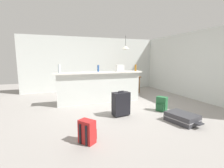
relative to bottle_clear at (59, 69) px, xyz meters
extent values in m
cube|color=gray|center=(1.71, -0.53, -1.22)|extent=(13.00, 13.00, 0.05)
cube|color=silver|center=(1.71, 2.52, 0.05)|extent=(6.60, 0.10, 2.50)
cube|color=silver|center=(4.76, -0.23, 0.05)|extent=(0.10, 6.00, 2.50)
cube|color=silver|center=(1.29, 0.05, -0.69)|extent=(2.80, 0.20, 1.02)
cube|color=white|center=(1.29, 0.05, -0.15)|extent=(2.96, 0.40, 0.05)
cylinder|color=silver|center=(0.00, 0.00, 0.00)|extent=(0.07, 0.07, 0.26)
cylinder|color=#284C89|center=(1.25, 0.13, -0.02)|extent=(0.07, 0.07, 0.22)
cylinder|color=#9E661E|center=(2.56, -0.02, -0.01)|extent=(0.07, 0.07, 0.23)
cube|color=silver|center=(1.98, 0.01, -0.02)|extent=(0.26, 0.18, 0.22)
cube|color=brown|center=(2.84, 1.40, -0.48)|extent=(1.10, 0.80, 0.04)
cylinder|color=brown|center=(2.35, 1.06, -0.85)|extent=(0.06, 0.06, 0.70)
cylinder|color=brown|center=(3.33, 1.06, -0.85)|extent=(0.06, 0.06, 0.70)
cylinder|color=brown|center=(2.35, 1.74, -0.85)|extent=(0.06, 0.06, 0.70)
cylinder|color=brown|center=(3.33, 1.74, -0.85)|extent=(0.06, 0.06, 0.70)
cube|color=black|center=(2.77, 0.81, -0.77)|extent=(0.40, 0.40, 0.04)
cube|color=black|center=(2.76, 0.99, -0.51)|extent=(0.40, 0.04, 0.48)
cylinder|color=black|center=(2.61, 0.65, -0.99)|extent=(0.04, 0.04, 0.41)
cylinder|color=black|center=(2.93, 0.65, -0.99)|extent=(0.04, 0.04, 0.41)
cylinder|color=black|center=(2.60, 0.97, -0.99)|extent=(0.04, 0.04, 0.41)
cylinder|color=black|center=(2.92, 0.97, -0.99)|extent=(0.04, 0.04, 0.41)
cylinder|color=black|center=(2.84, 1.49, 1.08)|extent=(0.01, 0.01, 0.45)
cone|color=white|center=(2.84, 1.49, 0.80)|extent=(0.34, 0.34, 0.14)
sphere|color=white|center=(2.84, 1.49, 0.72)|extent=(0.07, 0.07, 0.07)
cube|color=#38383D|center=(2.65, -2.25, -1.09)|extent=(0.62, 0.77, 0.22)
cube|color=gray|center=(2.65, -2.25, -1.09)|extent=(0.63, 0.78, 0.02)
cube|color=#2D2D33|center=(2.74, -2.65, -1.09)|extent=(0.21, 0.18, 0.02)
cube|color=#286B3D|center=(2.72, -1.37, -0.99)|extent=(0.30, 0.33, 0.42)
cube|color=#205530|center=(2.63, -1.43, -1.06)|extent=(0.17, 0.22, 0.19)
cube|color=black|center=(2.77, -1.26, -1.01)|extent=(0.04, 0.04, 0.36)
cube|color=black|center=(2.84, -1.38, -1.01)|extent=(0.04, 0.04, 0.36)
cube|color=black|center=(1.46, -1.35, -0.87)|extent=(0.47, 0.30, 0.60)
cylinder|color=black|center=(1.27, -1.37, -1.17)|extent=(0.06, 0.04, 0.06)
cylinder|color=black|center=(1.65, -1.32, -1.17)|extent=(0.06, 0.04, 0.06)
cube|color=#232328|center=(1.46, -1.35, -0.55)|extent=(0.14, 0.06, 0.04)
cube|color=red|center=(0.35, -2.45, -0.99)|extent=(0.31, 0.33, 0.42)
cube|color=maroon|center=(0.44, -2.38, -1.06)|extent=(0.18, 0.21, 0.19)
cube|color=black|center=(0.32, -2.56, -1.01)|extent=(0.04, 0.04, 0.36)
cube|color=black|center=(0.23, -2.45, -1.01)|extent=(0.04, 0.04, 0.36)
camera|label=1|loc=(-0.13, -5.14, 0.28)|focal=25.96mm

